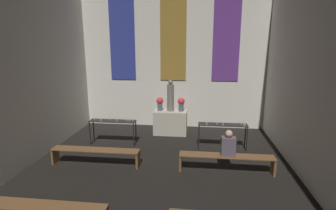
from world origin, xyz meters
TOP-DOWN VIEW (x-y plane):
  - wall_back at (0.00, 10.50)m, footprint 7.38×0.16m
  - altar at (0.00, 9.50)m, footprint 1.21×0.70m
  - statue at (0.00, 9.50)m, footprint 0.25×0.25m
  - flower_vase_left at (-0.39, 9.50)m, footprint 0.26×0.26m
  - flower_vase_right at (0.39, 9.50)m, footprint 0.26×0.26m
  - candle_rack_left at (-1.80, 8.24)m, footprint 1.54×0.37m
  - candle_rack_right at (1.81, 8.24)m, footprint 1.54×0.37m
  - pew_back_left at (-1.77, 6.61)m, footprint 2.44×0.36m
  - pew_back_right at (1.77, 6.61)m, footprint 2.44×0.36m
  - person_seated at (1.80, 6.61)m, footprint 0.36×0.24m

SIDE VIEW (x-z plane):
  - pew_back_left at x=-1.77m, z-range 0.12..0.58m
  - pew_back_right at x=1.77m, z-range 0.12..0.58m
  - altar at x=0.00m, z-range 0.00..0.88m
  - candle_rack_right at x=1.81m, z-range 0.20..1.20m
  - candle_rack_left at x=-1.80m, z-range 0.20..1.20m
  - person_seated at x=1.80m, z-range 0.41..1.10m
  - flower_vase_left at x=-0.39m, z-range 0.92..1.42m
  - flower_vase_right at x=0.39m, z-range 0.92..1.42m
  - statue at x=0.00m, z-range 0.84..1.99m
  - wall_back at x=0.00m, z-range 0.03..5.98m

